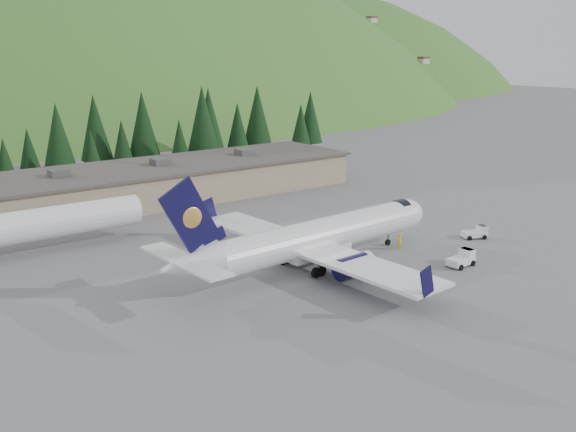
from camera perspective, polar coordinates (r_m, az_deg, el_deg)
The scene contains 9 objects.
ground at distance 67.84m, azimuth 3.03°, elevation -4.31°, with size 600.00×600.00×0.00m, color #5E5E62.
airliner at distance 66.23m, azimuth 2.43°, elevation -1.99°, with size 34.67×32.52×11.51m.
second_airliner at distance 75.43m, azimuth -23.06°, elevation -0.89°, with size 27.50×11.00×10.05m.
baggage_tug_a at distance 69.63m, azimuth 15.24°, elevation -3.67°, with size 3.24×2.06×1.68m.
baggage_tug_b at distance 79.96m, azimuth 16.42°, elevation -1.42°, with size 3.18×2.61×1.52m.
terminal_building at distance 96.39m, azimuth -13.89°, elevation 2.66°, with size 71.00×17.00×6.10m.
ramp_worker at distance 73.44m, azimuth 9.88°, elevation -2.24°, with size 0.69×0.45×1.89m, color yellow.
tree_line at distance 118.27m, azimuth -17.65°, elevation 6.85°, with size 110.89×17.39×14.12m.
hills at distance 292.89m, azimuth -15.42°, elevation -6.75°, with size 614.00×330.00×300.00m.
Camera 1 is at (-41.05, -49.23, 22.21)m, focal length 40.00 mm.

